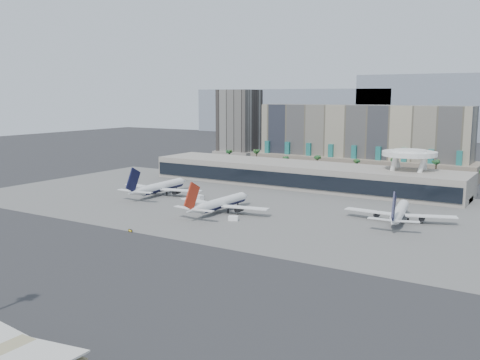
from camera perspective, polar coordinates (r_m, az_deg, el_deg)
The scene contains 14 objects.
ground at distance 196.30m, azimuth -7.56°, elevation -5.23°, with size 900.00×900.00×0.00m, color #232326.
apron_pad at distance 240.11m, azimuth 0.81°, elevation -2.50°, with size 260.00×130.00×0.06m, color #5B5B59.
mountain_ridge at distance 623.69m, azimuth 23.46°, elevation 6.66°, with size 680.00×60.00×70.00m.
hotel at distance 341.07m, azimuth 12.74°, elevation 3.57°, with size 140.00×30.00×42.00m.
office_tower at distance 409.27m, azimuth -0.07°, elevation 5.54°, with size 30.00×30.00×52.00m.
terminal at distance 286.63m, azimuth 6.49°, elevation 0.65°, with size 170.00×32.50×14.50m.
saucer_structure at distance 272.30m, azimuth 17.61°, elevation 2.37°, with size 26.00×26.00×21.89m.
palm_row at distance 315.34m, azimuth 10.41°, elevation 2.06°, with size 157.80×2.80×13.10m.
airliner_left at distance 261.91m, azimuth -8.57°, elevation -0.74°, with size 44.83×46.21×15.95m.
airliner_centre at distance 221.45m, azimuth -2.13°, elevation -2.48°, with size 43.44×44.71×15.44m.
airliner_right at distance 213.40m, azimuth 16.61°, elevation -3.33°, with size 41.75×43.29×15.02m.
service_vehicle_a at distance 248.15m, azimuth -4.44°, elevation -1.86°, with size 5.14×2.51×2.51m, color white.
service_vehicle_b at distance 207.30m, azimuth -0.71°, elevation -4.11°, with size 3.66×2.09×1.88m, color white.
taxiway_sign at distance 194.87m, azimuth -11.63°, elevation -5.31°, with size 2.03×0.57×0.91m.
Camera 1 is at (121.58, -146.34, 48.32)m, focal length 40.00 mm.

